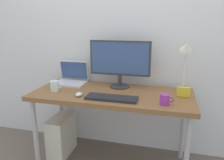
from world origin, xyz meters
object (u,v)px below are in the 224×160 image
(monitor, at_px, (120,61))
(mouse, at_px, (79,94))
(coffee_mug, at_px, (165,100))
(computer_tower, at_px, (61,135))
(photo_frame, at_px, (183,92))
(desk_lamp, at_px, (186,55))
(glass_cup, at_px, (55,86))
(keyboard, at_px, (112,98))
(laptop, at_px, (72,78))
(desk, at_px, (112,99))

(monitor, relative_size, mouse, 6.65)
(monitor, bearing_deg, coffee_mug, -40.11)
(computer_tower, bearing_deg, photo_frame, 0.92)
(monitor, distance_m, coffee_mug, 0.63)
(desk_lamp, distance_m, coffee_mug, 0.51)
(glass_cup, xyz_separation_m, computer_tower, (-0.02, 0.10, -0.58))
(photo_frame, xyz_separation_m, computer_tower, (-1.19, -0.02, -0.58))
(glass_cup, xyz_separation_m, photo_frame, (1.17, 0.12, -0.00))
(monitor, xyz_separation_m, computer_tower, (-0.59, -0.18, -0.80))
(glass_cup, distance_m, computer_tower, 0.59)
(coffee_mug, bearing_deg, desk_lamp, 67.77)
(glass_cup, bearing_deg, keyboard, -8.89)
(monitor, xyz_separation_m, laptop, (-0.53, 0.01, -0.21))
(desk, relative_size, computer_tower, 3.51)
(monitor, height_order, coffee_mug, monitor)
(glass_cup, bearing_deg, computer_tower, 102.31)
(photo_frame, relative_size, computer_tower, 0.26)
(monitor, distance_m, laptop, 0.57)
(photo_frame, bearing_deg, computer_tower, -179.08)
(computer_tower, bearing_deg, coffee_mug, -11.13)
(desk, xyz_separation_m, glass_cup, (-0.54, -0.09, 0.12))
(keyboard, distance_m, coffee_mug, 0.44)
(coffee_mug, height_order, computer_tower, coffee_mug)
(monitor, relative_size, desk_lamp, 1.23)
(computer_tower, bearing_deg, desk, -1.12)
(photo_frame, bearing_deg, mouse, -167.25)
(monitor, relative_size, computer_tower, 1.42)
(mouse, bearing_deg, laptop, 122.72)
(desk, height_order, mouse, mouse)
(mouse, height_order, glass_cup, glass_cup)
(computer_tower, bearing_deg, mouse, -31.34)
(mouse, bearing_deg, keyboard, -1.36)
(photo_frame, bearing_deg, coffee_mug, -124.13)
(desk, xyz_separation_m, keyboard, (0.04, -0.18, 0.08))
(laptop, distance_m, mouse, 0.44)
(desk, height_order, computer_tower, desk)
(desk, distance_m, coffee_mug, 0.53)
(desk_lamp, relative_size, glass_cup, 4.09)
(desk, height_order, keyboard, keyboard)
(glass_cup, relative_size, photo_frame, 1.08)
(coffee_mug, distance_m, glass_cup, 1.02)
(laptop, height_order, mouse, laptop)
(monitor, height_order, keyboard, monitor)
(desk, bearing_deg, photo_frame, 2.71)
(desk_lamp, height_order, mouse, desk_lamp)
(desk, xyz_separation_m, desk_lamp, (0.64, 0.19, 0.41))
(mouse, distance_m, coffee_mug, 0.74)
(desk, height_order, monitor, monitor)
(keyboard, bearing_deg, monitor, 91.92)
(glass_cup, height_order, computer_tower, glass_cup)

